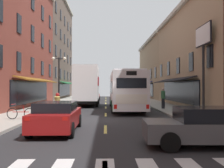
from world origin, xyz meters
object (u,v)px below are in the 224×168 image
motorcycle_rider (58,108)px  bicycle_near (21,113)px  billboard_sign (203,46)px  sedan_far (207,126)px  sedan_mid (57,116)px  pedestrian_mid (163,98)px  transit_bus (125,90)px  street_lamp_twin (59,79)px  box_truck (87,86)px  sedan_near (93,96)px

motorcycle_rider → bicycle_near: size_ratio=1.21×
billboard_sign → sedan_far: 11.10m
sedan_mid → pedestrian_mid: pedestrian_mid is taller
sedan_mid → transit_bus: bearing=71.3°
sedan_mid → bicycle_near: size_ratio=2.52×
pedestrian_mid → street_lamp_twin: bearing=69.6°
transit_bus → billboard_sign: bearing=-43.1°
box_truck → transit_bus: bearing=-48.1°
pedestrian_mid → street_lamp_twin: size_ratio=0.37×
sedan_mid → bicycle_near: (-2.78, 3.52, -0.20)m
box_truck → street_lamp_twin: (-2.65, -1.99, 0.75)m
sedan_far → sedan_near: bearing=100.5°
transit_bus → box_truck: bearing=131.9°
billboard_sign → motorcycle_rider: size_ratio=3.08×
billboard_sign → bicycle_near: (-12.02, -3.15, -4.48)m
transit_bus → sedan_near: 15.06m
billboard_sign → bicycle_near: billboard_sign is taller
motorcycle_rider → pedestrian_mid: size_ratio=1.14×
street_lamp_twin → pedestrian_mid: bearing=-17.0°
bicycle_near → street_lamp_twin: size_ratio=0.35×
sedan_near → sedan_far: bearing=-79.5°
sedan_far → motorcycle_rider: motorcycle_rider is taller
sedan_near → sedan_mid: 26.22m
bicycle_near → pedestrian_mid: size_ratio=0.94×
billboard_sign → sedan_near: (-8.95, 19.54, -4.26)m
sedan_far → pedestrian_mid: (1.57, 13.79, 0.40)m
box_truck → bicycle_near: bearing=-103.6°
transit_bus → sedan_far: (1.74, -14.56, -1.06)m
sedan_far → pedestrian_mid: 13.88m
transit_bus → bicycle_near: bearing=-129.6°
sedan_near → pedestrian_mid: 16.86m
sedan_near → pedestrian_mid: size_ratio=2.52×
sedan_far → box_truck: bearing=106.3°
bicycle_near → sedan_near: bearing=82.3°
billboard_sign → motorcycle_rider: bearing=-170.0°
transit_bus → sedan_near: transit_bus is taller
box_truck → pedestrian_mid: bearing=-35.1°
sedan_mid → street_lamp_twin: 14.20m
box_truck → bicycle_near: 12.75m
sedan_mid → sedan_near: bearing=89.4°
motorcycle_rider → pedestrian_mid: pedestrian_mid is taller
sedan_far → bicycle_near: size_ratio=2.50×
street_lamp_twin → billboard_sign: bearing=-31.5°
billboard_sign → sedan_mid: billboard_sign is taller
transit_bus → motorcycle_rider: transit_bus is taller
sedan_near → motorcycle_rider: 21.35m
sedan_far → pedestrian_mid: bearing=83.5°
box_truck → sedan_near: size_ratio=1.62×
sedan_mid → motorcycle_rider: bearing=100.3°
bicycle_near → street_lamp_twin: street_lamp_twin is taller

